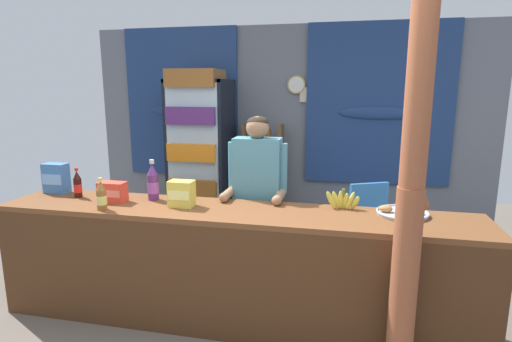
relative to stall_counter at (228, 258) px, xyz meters
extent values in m
plane|color=#665B51|center=(0.07, 0.75, -0.57)|extent=(6.94, 6.94, 0.00)
cube|color=slate|center=(0.07, 2.41, 0.71)|extent=(4.99, 0.12, 2.55)
cube|color=navy|center=(-1.29, 2.32, 1.04)|extent=(1.49, 0.04, 1.89)
ellipsoid|color=navy|center=(-1.29, 2.30, 0.95)|extent=(0.82, 0.10, 0.16)
cube|color=navy|center=(1.17, 2.32, 1.04)|extent=(1.68, 0.04, 1.89)
ellipsoid|color=navy|center=(1.17, 2.30, 0.95)|extent=(0.93, 0.10, 0.16)
cylinder|color=tan|center=(0.20, 2.33, 1.27)|extent=(0.22, 0.03, 0.22)
cylinder|color=white|center=(0.20, 2.32, 1.27)|extent=(0.19, 0.01, 0.19)
cube|color=beige|center=(0.37, 2.33, 1.15)|extent=(0.24, 0.02, 0.18)
cube|color=brown|center=(0.00, 0.12, 0.32)|extent=(3.66, 0.60, 0.04)
cube|color=#4E2E18|center=(0.00, -0.16, -0.14)|extent=(3.66, 0.04, 0.87)
cube|color=#4E2E18|center=(-1.79, 0.12, -0.14)|extent=(0.08, 0.54, 0.87)
cube|color=#4E2E18|center=(1.79, 0.12, -0.14)|extent=(0.08, 0.54, 0.87)
cylinder|color=#995133|center=(1.19, -0.31, 0.05)|extent=(0.16, 0.16, 1.25)
cylinder|color=#995133|center=(1.19, -0.31, 1.30)|extent=(0.15, 0.15, 1.25)
ellipsoid|color=#995133|center=(1.26, -0.31, 0.58)|extent=(0.06, 0.05, 0.08)
cube|color=black|center=(-0.89, 2.22, 0.38)|extent=(0.69, 0.04, 1.90)
cube|color=black|center=(-1.22, 1.93, 0.38)|extent=(0.04, 0.62, 1.90)
cube|color=black|center=(-0.56, 1.93, 0.38)|extent=(0.04, 0.62, 1.90)
cube|color=black|center=(-0.89, 1.93, 1.31)|extent=(0.69, 0.62, 0.04)
cube|color=black|center=(-0.89, 1.93, -0.53)|extent=(0.69, 0.62, 0.08)
cube|color=silver|center=(-0.89, 1.63, 0.43)|extent=(0.63, 0.02, 1.74)
cylinder|color=#B7B7BC|center=(-0.60, 1.60, 0.38)|extent=(0.02, 0.02, 0.40)
cube|color=silver|center=(-0.89, 1.93, -0.01)|extent=(0.61, 0.54, 0.02)
cube|color=brown|center=(-0.89, 1.81, 0.10)|extent=(0.57, 0.50, 0.20)
cube|color=silver|center=(-0.89, 1.93, 0.41)|extent=(0.61, 0.54, 0.02)
cube|color=orange|center=(-0.89, 1.81, 0.52)|extent=(0.57, 0.50, 0.20)
cube|color=silver|center=(-0.89, 1.93, 0.82)|extent=(0.61, 0.54, 0.02)
cube|color=#56286B|center=(-0.89, 1.81, 0.93)|extent=(0.57, 0.50, 0.20)
cube|color=silver|center=(-0.89, 1.93, 1.23)|extent=(0.61, 0.54, 0.02)
cube|color=brown|center=(-0.89, 1.81, 1.34)|extent=(0.57, 0.50, 0.20)
cube|color=brown|center=(-0.39, 2.13, 0.12)|extent=(0.04, 0.28, 1.37)
cube|color=brown|center=(0.05, 2.13, 0.12)|extent=(0.04, 0.28, 1.37)
cube|color=brown|center=(-0.17, 2.13, 0.60)|extent=(0.44, 0.28, 0.02)
cylinder|color=#56286B|center=(-0.23, 2.13, 0.68)|extent=(0.06, 0.06, 0.14)
cylinder|color=brown|center=(-0.10, 2.13, 0.68)|extent=(0.06, 0.06, 0.14)
cube|color=brown|center=(-0.17, 2.13, 0.18)|extent=(0.44, 0.28, 0.02)
cylinder|color=#75C64C|center=(-0.23, 2.13, 0.26)|extent=(0.06, 0.06, 0.13)
cylinder|color=black|center=(-0.10, 2.13, 0.26)|extent=(0.06, 0.06, 0.13)
cube|color=brown|center=(-0.17, 2.13, -0.23)|extent=(0.44, 0.28, 0.02)
cylinder|color=silver|center=(-0.23, 2.13, -0.15)|extent=(0.07, 0.07, 0.14)
cylinder|color=#56286B|center=(-0.10, 2.13, -0.14)|extent=(0.06, 0.06, 0.16)
cube|color=#3884D6|center=(0.98, 1.65, -0.13)|extent=(0.59, 0.59, 0.04)
cube|color=#3884D6|center=(1.07, 1.47, 0.09)|extent=(0.39, 0.22, 0.40)
cylinder|color=#3884D6|center=(1.07, 1.90, -0.35)|extent=(0.04, 0.04, 0.44)
cylinder|color=#3884D6|center=(0.73, 1.73, -0.35)|extent=(0.04, 0.04, 0.44)
cylinder|color=#3884D6|center=(1.24, 1.56, -0.35)|extent=(0.04, 0.04, 0.44)
cylinder|color=#3884D6|center=(0.90, 1.39, -0.35)|extent=(0.04, 0.04, 0.44)
cube|color=#3884D6|center=(1.16, 1.73, -0.01)|extent=(0.21, 0.37, 0.03)
cube|color=#3884D6|center=(0.80, 1.56, -0.01)|extent=(0.21, 0.37, 0.03)
cylinder|color=#28282D|center=(0.01, 0.58, -0.14)|extent=(0.11, 0.11, 0.86)
cylinder|color=#28282D|center=(0.18, 0.58, -0.14)|extent=(0.11, 0.11, 0.86)
cube|color=teal|center=(0.10, 0.58, 0.56)|extent=(0.40, 0.20, 0.54)
sphere|color=#997051|center=(0.10, 0.58, 0.91)|extent=(0.19, 0.19, 0.19)
ellipsoid|color=#2D2319|center=(0.10, 0.59, 0.96)|extent=(0.18, 0.18, 0.10)
cylinder|color=teal|center=(-0.12, 0.58, 0.58)|extent=(0.08, 0.08, 0.41)
cylinder|color=#997051|center=(-0.12, 0.43, 0.38)|extent=(0.07, 0.26, 0.07)
sphere|color=#997051|center=(-0.12, 0.30, 0.38)|extent=(0.08, 0.08, 0.08)
cylinder|color=teal|center=(0.31, 0.58, 0.58)|extent=(0.08, 0.08, 0.41)
cylinder|color=#997051|center=(0.31, 0.43, 0.38)|extent=(0.07, 0.26, 0.07)
sphere|color=#997051|center=(0.31, 0.30, 0.38)|extent=(0.08, 0.08, 0.08)
cylinder|color=#56286B|center=(-0.70, 0.25, 0.44)|extent=(0.09, 0.09, 0.21)
cone|color=#56286B|center=(-0.70, 0.25, 0.59)|extent=(0.09, 0.09, 0.09)
cylinder|color=silver|center=(-0.70, 0.25, 0.65)|extent=(0.04, 0.04, 0.03)
cylinder|color=purple|center=(-0.70, 0.25, 0.44)|extent=(0.09, 0.09, 0.09)
cylinder|color=brown|center=(-0.95, -0.09, 0.41)|extent=(0.07, 0.07, 0.15)
cone|color=brown|center=(-0.95, -0.09, 0.52)|extent=(0.07, 0.07, 0.07)
cylinder|color=#E5CC4C|center=(-0.95, -0.09, 0.57)|extent=(0.03, 0.03, 0.02)
cylinder|color=#E5D166|center=(-0.95, -0.09, 0.41)|extent=(0.07, 0.07, 0.07)
cylinder|color=black|center=(-1.35, 0.19, 0.41)|extent=(0.06, 0.06, 0.15)
cone|color=black|center=(-1.35, 0.19, 0.53)|extent=(0.06, 0.06, 0.07)
cylinder|color=red|center=(-1.35, 0.19, 0.57)|extent=(0.03, 0.03, 0.02)
cylinder|color=red|center=(-1.35, 0.19, 0.41)|extent=(0.06, 0.06, 0.07)
cube|color=#3D75B7|center=(-1.63, 0.29, 0.47)|extent=(0.20, 0.11, 0.26)
cube|color=#7CB5F7|center=(-1.63, 0.23, 0.47)|extent=(0.18, 0.00, 0.09)
cube|color=#EAD14C|center=(-0.40, 0.13, 0.44)|extent=(0.19, 0.12, 0.20)
cube|color=#FFFF8C|center=(-0.40, 0.06, 0.44)|extent=(0.17, 0.00, 0.07)
cube|color=#E5422D|center=(-0.99, 0.13, 0.42)|extent=(0.21, 0.11, 0.16)
cube|color=#FF826D|center=(-0.99, 0.07, 0.42)|extent=(0.19, 0.00, 0.06)
cylinder|color=#BCBCC1|center=(1.23, 0.26, 0.34)|extent=(0.35, 0.35, 0.02)
torus|color=#BCBCC1|center=(1.23, 0.26, 0.36)|extent=(0.37, 0.37, 0.02)
ellipsoid|color=#B2753D|center=(1.33, 0.26, 0.37)|extent=(0.09, 0.08, 0.04)
ellipsoid|color=tan|center=(1.24, 0.38, 0.38)|extent=(0.09, 0.07, 0.05)
ellipsoid|color=#B2753D|center=(1.12, 0.26, 0.38)|extent=(0.09, 0.07, 0.05)
ellipsoid|color=tan|center=(1.24, 0.15, 0.37)|extent=(0.11, 0.09, 0.04)
ellipsoid|color=#DBCC42|center=(0.73, 0.31, 0.40)|extent=(0.10, 0.03, 0.15)
ellipsoid|color=#DBCC42|center=(0.76, 0.33, 0.40)|extent=(0.08, 0.03, 0.15)
ellipsoid|color=#DBCC42|center=(0.80, 0.33, 0.40)|extent=(0.04, 0.04, 0.15)
ellipsoid|color=#DBCC42|center=(0.83, 0.34, 0.39)|extent=(0.06, 0.03, 0.13)
ellipsoid|color=#DBCC42|center=(0.87, 0.32, 0.40)|extent=(0.08, 0.04, 0.15)
ellipsoid|color=#DBCC42|center=(0.90, 0.33, 0.39)|extent=(0.09, 0.03, 0.12)
cylinder|color=olive|center=(0.81, 0.33, 0.47)|extent=(0.02, 0.02, 0.05)
camera|label=1|loc=(0.81, -2.72, 1.23)|focal=28.67mm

